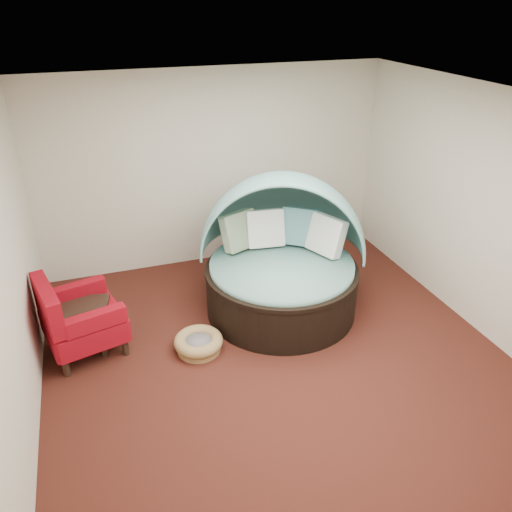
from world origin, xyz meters
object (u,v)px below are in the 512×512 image
object	(u,v)px
canopy_daybed	(282,250)
red_armchair	(77,319)
side_table	(84,321)
pet_basket	(199,343)

from	to	relation	value
canopy_daybed	red_armchair	size ratio (longest dim) A/B	2.54
red_armchair	side_table	distance (m)	0.14
red_armchair	side_table	size ratio (longest dim) A/B	1.53
canopy_daybed	side_table	size ratio (longest dim) A/B	3.89
red_armchair	pet_basket	bearing A→B (deg)	-32.78
side_table	canopy_daybed	bearing A→B (deg)	1.74
pet_basket	red_armchair	size ratio (longest dim) A/B	0.70
pet_basket	red_armchair	xyz separation A→B (m)	(-1.26, 0.43, 0.34)
red_armchair	canopy_daybed	bearing A→B (deg)	-10.61
canopy_daybed	pet_basket	world-z (taller)	canopy_daybed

